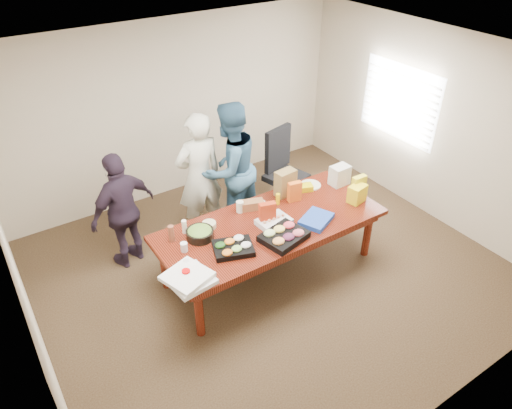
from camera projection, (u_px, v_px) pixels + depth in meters
floor at (270, 270)px, 6.15m from camera, size 5.50×5.00×0.02m
ceiling at (274, 62)px, 4.63m from camera, size 5.50×5.00×0.02m
wall_back at (177, 109)px, 7.12m from camera, size 5.50×0.04×2.70m
wall_front at (456, 319)px, 3.66m from camera, size 5.50×0.04×2.70m
wall_left at (16, 269)px, 4.13m from camera, size 0.04×5.00×2.70m
wall_right at (431, 125)px, 6.65m from camera, size 0.04×5.00×2.70m
window_panel at (399, 102)px, 6.96m from camera, size 0.03×1.40×1.10m
window_blinds at (397, 103)px, 6.95m from camera, size 0.04×1.36×1.00m
conference_table at (270, 247)px, 5.93m from camera, size 2.80×1.20×0.75m
office_chair at (286, 174)px, 6.98m from camera, size 0.75×0.75×1.20m
person_center at (199, 177)px, 6.31m from camera, size 0.67×0.44×1.83m
person_right at (230, 169)px, 6.43m from camera, size 1.06×0.91×1.89m
person_left at (123, 211)px, 5.86m from camera, size 1.01×0.66×1.59m
veggie_tray at (233, 248)px, 5.27m from camera, size 0.53×0.47×0.07m
fruit_tray at (284, 236)px, 5.43m from camera, size 0.58×0.50×0.08m
sheet_cake at (274, 222)px, 5.68m from camera, size 0.41×0.32×0.07m
salad_bowl at (200, 234)px, 5.45m from camera, size 0.34×0.34×0.10m
chip_bag_blue at (316, 219)px, 5.73m from camera, size 0.50×0.45×0.06m
chip_bag_red at (267, 213)px, 5.63m from camera, size 0.21×0.13×0.29m
chip_bag_yellow at (359, 186)px, 6.14m from camera, size 0.20×0.08×0.30m
chip_bag_orange at (295, 192)px, 6.06m from camera, size 0.19×0.11×0.27m
mayo_jar at (240, 207)px, 5.88m from camera, size 0.11×0.11×0.15m
mustard_bottle at (278, 199)px, 6.02m from camera, size 0.06×0.06×0.15m
dressing_bottle at (171, 234)px, 5.37m from camera, size 0.07×0.07×0.21m
ranch_bottle at (184, 227)px, 5.51m from camera, size 0.07×0.07×0.17m
banana_bunch at (304, 188)px, 6.32m from camera, size 0.27×0.21×0.08m
bread_loaf at (252, 205)px, 5.94m from camera, size 0.32×0.22×0.12m
kraft_bag at (285, 183)px, 6.16m from camera, size 0.28×0.18×0.36m
red_cup at (186, 275)px, 4.87m from camera, size 0.11×0.11×0.12m
clear_cup_a at (186, 264)px, 5.02m from camera, size 0.08×0.08×0.10m
clear_cup_b at (184, 247)px, 5.25m from camera, size 0.08×0.08×0.11m
pizza_box_lower at (190, 280)px, 4.85m from camera, size 0.47×0.47×0.05m
pizza_box_upper at (187, 276)px, 4.83m from camera, size 0.53×0.53×0.05m
plate_a at (310, 185)px, 6.44m from camera, size 0.30×0.30×0.02m
plate_b at (294, 186)px, 6.42m from camera, size 0.31×0.31×0.01m
dip_bowl_a at (259, 204)px, 5.99m from camera, size 0.20×0.20×0.07m
dip_bowl_b at (209, 225)px, 5.63m from camera, size 0.20×0.20×0.07m
grocery_bag_white at (340, 175)px, 6.40m from camera, size 0.26×0.19×0.27m
grocery_bag_yellow at (357, 194)px, 6.05m from camera, size 0.26×0.21×0.23m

